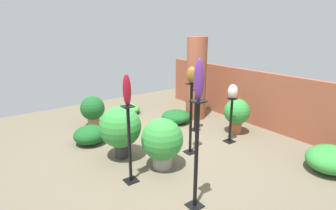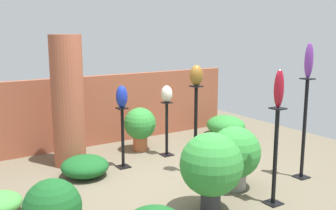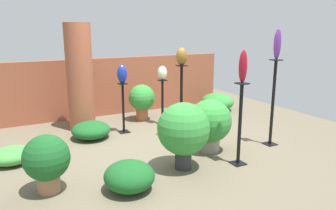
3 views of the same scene
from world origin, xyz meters
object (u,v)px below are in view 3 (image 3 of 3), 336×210
at_px(art_vase_cobalt, 122,74).
at_px(brick_pillar, 80,77).
at_px(art_vase_bronze, 182,56).
at_px(art_vase_violet, 277,44).
at_px(art_vase_ruby, 243,66).
at_px(potted_plant_mid_left, 210,122).
at_px(art_vase_ivory, 162,73).
at_px(potted_plant_front_right, 142,99).
at_px(pedestal_cobalt, 123,110).
at_px(pedestal_ivory, 162,104).
at_px(pedestal_bronze, 181,106).
at_px(pedestal_ruby, 240,128).
at_px(potted_plant_mid_right, 47,160).
at_px(potted_plant_near_pillar, 184,130).
at_px(pedestal_violet, 273,106).

bearing_deg(art_vase_cobalt, brick_pillar, 137.39).
bearing_deg(art_vase_bronze, art_vase_violet, -38.83).
distance_m(art_vase_ruby, potted_plant_mid_left, 1.18).
height_order(art_vase_bronze, art_vase_violet, art_vase_violet).
relative_size(art_vase_ivory, potted_plant_front_right, 0.36).
xyz_separation_m(pedestal_cobalt, art_vase_violet, (2.03, -1.84, 1.30)).
relative_size(brick_pillar, potted_plant_mid_left, 2.41).
distance_m(art_vase_cobalt, potted_plant_front_right, 1.15).
bearing_deg(art_vase_violet, pedestal_ivory, 119.24).
bearing_deg(art_vase_cobalt, art_vase_violet, -42.16).
bearing_deg(pedestal_cobalt, art_vase_violet, -42.16).
bearing_deg(art_vase_ivory, pedestal_bronze, -96.95).
relative_size(pedestal_ruby, art_vase_ivory, 4.31).
relative_size(pedestal_ruby, potted_plant_mid_right, 1.67).
bearing_deg(art_vase_cobalt, pedestal_ivory, 8.93).
bearing_deg(potted_plant_mid_left, art_vase_ruby, -83.86).
height_order(brick_pillar, art_vase_cobalt, brick_pillar).
distance_m(pedestal_cobalt, art_vase_bronze, 1.58).
xyz_separation_m(pedestal_bronze, art_vase_ivory, (0.12, 0.99, 0.47)).
bearing_deg(brick_pillar, pedestal_ruby, -59.96).
bearing_deg(potted_plant_mid_left, pedestal_ivory, 89.91).
height_order(pedestal_cobalt, potted_plant_near_pillar, potted_plant_near_pillar).
bearing_deg(art_vase_bronze, pedestal_bronze, 90.00).
bearing_deg(pedestal_violet, art_vase_ivory, 119.24).
xyz_separation_m(pedestal_bronze, art_vase_bronze, (0.00, -0.00, 0.89)).
bearing_deg(potted_plant_mid_right, potted_plant_near_pillar, -5.50).
height_order(pedestal_ivory, potted_plant_mid_left, pedestal_ivory).
bearing_deg(pedestal_ruby, art_vase_ruby, 90.00).
distance_m(pedestal_ivory, potted_plant_mid_right, 3.24).
xyz_separation_m(art_vase_ivory, art_vase_ruby, (0.07, -2.39, 0.38)).
bearing_deg(potted_plant_front_right, art_vase_bronze, -84.95).
distance_m(pedestal_cobalt, art_vase_ruby, 2.66).
bearing_deg(art_vase_bronze, potted_plant_front_right, 95.05).
distance_m(art_vase_ivory, art_vase_ruby, 2.42).
bearing_deg(potted_plant_front_right, pedestal_bronze, -84.95).
relative_size(pedestal_bronze, art_vase_ruby, 2.90).
xyz_separation_m(pedestal_ivory, potted_plant_front_right, (-0.25, 0.50, 0.04)).
bearing_deg(pedestal_violet, potted_plant_front_right, 118.75).
relative_size(pedestal_cobalt, art_vase_cobalt, 2.76).
height_order(pedestal_ruby, art_vase_bronze, art_vase_bronze).
relative_size(potted_plant_mid_left, potted_plant_near_pillar, 0.89).
relative_size(pedestal_ivory, art_vase_bronze, 3.10).
distance_m(pedestal_cobalt, art_vase_violet, 3.04).
bearing_deg(art_vase_cobalt, potted_plant_mid_left, -59.95).
xyz_separation_m(pedestal_bronze, pedestal_ivory, (0.12, 0.99, -0.20)).
bearing_deg(potted_plant_mid_right, pedestal_ruby, -9.20).
distance_m(pedestal_cobalt, art_vase_ivory, 1.14).
height_order(brick_pillar, potted_plant_mid_right, brick_pillar).
height_order(art_vase_bronze, potted_plant_near_pillar, art_vase_bronze).
bearing_deg(brick_pillar, art_vase_cobalt, -42.61).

